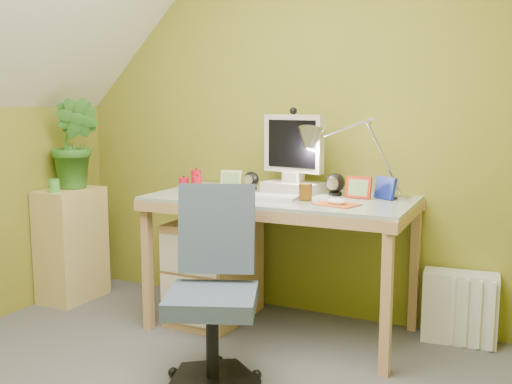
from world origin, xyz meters
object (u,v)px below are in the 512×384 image
at_px(side_ledge, 72,244).
at_px(task_chair, 212,300).
at_px(monitor, 294,150).
at_px(radiator, 460,307).
at_px(desk_lamp, 368,140).
at_px(desk, 281,264).
at_px(potted_plant, 75,143).

height_order(side_ledge, task_chair, task_chair).
relative_size(monitor, radiator, 1.26).
relative_size(monitor, side_ledge, 0.66).
xyz_separation_m(monitor, desk_lamp, (0.45, 0.00, 0.07)).
height_order(desk_lamp, task_chair, desk_lamp).
distance_m(desk_lamp, radiator, 1.06).
distance_m(desk, monitor, 0.68).
bearing_deg(side_ledge, potted_plant, 62.26).
distance_m(potted_plant, task_chair, 1.76).
xyz_separation_m(potted_plant, radiator, (2.44, 0.33, -0.86)).
bearing_deg(side_ledge, desk_lamp, 8.46).
height_order(desk_lamp, radiator, desk_lamp).
xyz_separation_m(side_ledge, potted_plant, (0.03, 0.05, 0.68)).
bearing_deg(desk, side_ledge, -177.53).
height_order(monitor, radiator, monitor).
bearing_deg(desk, monitor, 88.28).
height_order(desk_lamp, potted_plant, desk_lamp).
height_order(desk, task_chair, task_chair).
relative_size(desk, potted_plant, 2.46).
bearing_deg(desk_lamp, desk, -173.07).
relative_size(side_ledge, task_chair, 0.90).
bearing_deg(task_chair, monitor, 67.44).
relative_size(desk_lamp, task_chair, 0.77).
xyz_separation_m(potted_plant, task_chair, (1.47, -0.73, -0.64)).
relative_size(desk, task_chair, 1.77).
relative_size(side_ledge, potted_plant, 1.25).
bearing_deg(task_chair, side_ledge, 133.14).
xyz_separation_m(task_chair, radiator, (0.97, 1.06, -0.22)).
distance_m(desk, task_chair, 0.79).
xyz_separation_m(desk_lamp, task_chair, (-0.45, -0.97, -0.70)).
distance_m(desk, desk_lamp, 0.87).
bearing_deg(potted_plant, desk, 2.33).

